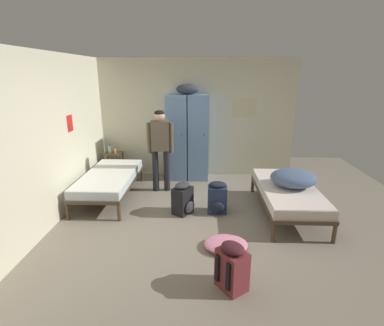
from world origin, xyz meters
TOP-DOWN VIEW (x-y plane):
  - ground_plane at (0.00, 0.00)m, footprint 8.03×8.03m
  - room_backdrop at (-1.15, 1.19)m, footprint 4.39×5.08m
  - locker_bank at (-0.17, 2.23)m, footprint 0.90×0.55m
  - shelf_unit at (-1.84, 2.20)m, footprint 0.38×0.30m
  - bed_right at (1.59, 0.52)m, footprint 0.90×1.90m
  - bed_left_rear at (-1.59, 1.05)m, footprint 0.90×1.90m
  - bedding_heap at (1.65, 0.51)m, footprint 0.74×0.67m
  - person_traveler at (-0.66, 1.45)m, footprint 0.51×0.24m
  - water_bottle at (-1.92, 2.22)m, footprint 0.07×0.07m
  - lotion_bottle at (-1.77, 2.16)m, footprint 0.05×0.05m
  - backpack_navy at (0.42, 0.50)m, footprint 0.33×0.34m
  - backpack_maroon at (0.50, -1.35)m, footprint 0.42×0.41m
  - backpack_black at (-0.16, 0.44)m, footprint 0.41×0.40m
  - clothes_pile_pink at (0.49, -0.58)m, footprint 0.59×0.50m

SIDE VIEW (x-z plane):
  - ground_plane at x=0.00m, z-range 0.00..0.00m
  - clothes_pile_pink at x=0.49m, z-range 0.00..0.12m
  - backpack_navy at x=0.42m, z-range -0.02..0.53m
  - backpack_maroon at x=0.50m, z-range -0.02..0.53m
  - backpack_black at x=-0.16m, z-range -0.02..0.53m
  - shelf_unit at x=-1.84m, z-range 0.06..0.63m
  - bed_right at x=1.59m, z-range 0.14..0.63m
  - bed_left_rear at x=-1.59m, z-range 0.14..0.63m
  - bedding_heap at x=1.65m, z-range 0.49..0.77m
  - lotion_bottle at x=-1.77m, z-range 0.56..0.71m
  - water_bottle at x=-1.92m, z-range 0.56..0.76m
  - locker_bank at x=-0.17m, z-range -0.07..2.00m
  - person_traveler at x=-0.66m, z-range 0.17..1.78m
  - room_backdrop at x=-1.15m, z-range 0.00..2.60m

